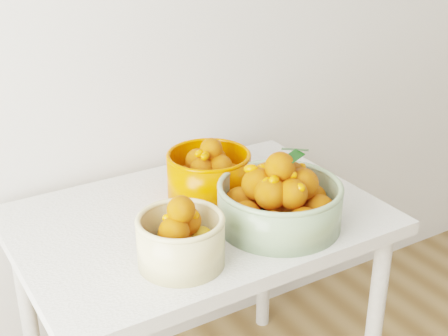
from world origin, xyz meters
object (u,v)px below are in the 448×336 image
(table, at_px, (198,244))
(bowl_orange, at_px, (209,173))
(bowl_green, at_px, (279,200))
(bowl_cream, at_px, (181,238))

(table, height_order, bowl_orange, bowl_orange)
(bowl_green, bearing_deg, table, 133.98)
(table, distance_m, bowl_cream, 0.30)
(table, relative_size, bowl_orange, 3.36)
(table, bearing_deg, bowl_cream, -128.36)
(table, height_order, bowl_green, bowl_green)
(bowl_cream, xyz_separation_m, bowl_orange, (0.24, 0.28, 0.00))
(bowl_cream, height_order, bowl_orange, bowl_cream)
(bowl_cream, relative_size, bowl_orange, 0.75)
(table, bearing_deg, bowl_orange, 45.37)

